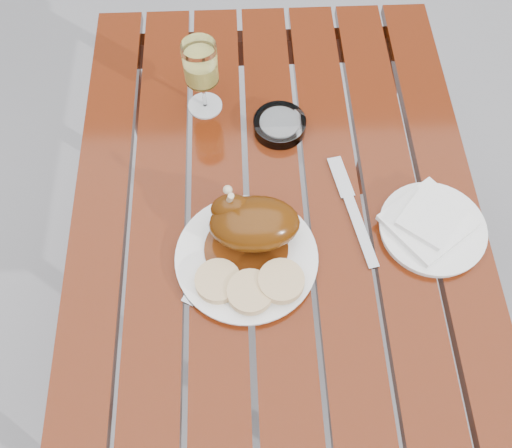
{
  "coord_description": "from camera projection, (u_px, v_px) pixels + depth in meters",
  "views": [
    {
      "loc": [
        -0.06,
        -0.54,
        1.71
      ],
      "look_at": [
        -0.04,
        -0.02,
        0.78
      ],
      "focal_mm": 40.0,
      "sensor_mm": 36.0,
      "label": 1
    }
  ],
  "objects": [
    {
      "name": "napkin",
      "position": [
        428.0,
        221.0,
        1.08
      ],
      "size": [
        0.19,
        0.19,
        0.01
      ],
      "primitive_type": "cube",
      "rotation": [
        0.0,
        0.0,
        0.62
      ],
      "color": "white",
      "rests_on": "side_plate"
    },
    {
      "name": "side_plate",
      "position": [
        432.0,
        229.0,
        1.08
      ],
      "size": [
        0.21,
        0.21,
        0.02
      ],
      "primitive_type": "cylinder",
      "rotation": [
        0.0,
        0.0,
        0.02
      ],
      "color": "white",
      "rests_on": "table"
    },
    {
      "name": "table",
      "position": [
        273.0,
        294.0,
        1.43
      ],
      "size": [
        0.8,
        1.2,
        0.75
      ],
      "primitive_type": "cube",
      "color": "#621E0B",
      "rests_on": "ground"
    },
    {
      "name": "ashtray",
      "position": [
        280.0,
        125.0,
        1.2
      ],
      "size": [
        0.14,
        0.14,
        0.03
      ],
      "primitive_type": "cylinder",
      "rotation": [
        0.0,
        0.0,
        -0.31
      ],
      "color": "#B2B7BC",
      "rests_on": "table"
    },
    {
      "name": "knife",
      "position": [
        356.0,
        218.0,
        1.1
      ],
      "size": [
        0.06,
        0.22,
        0.01
      ],
      "primitive_type": "cube",
      "rotation": [
        0.0,
        0.0,
        0.19
      ],
      "color": "gray",
      "rests_on": "table"
    },
    {
      "name": "fork",
      "position": [
        215.0,
        258.0,
        1.06
      ],
      "size": [
        0.12,
        0.19,
        0.01
      ],
      "primitive_type": "cube",
      "rotation": [
        0.0,
        0.0,
        -0.5
      ],
      "color": "gray",
      "rests_on": "table"
    },
    {
      "name": "ground",
      "position": [
        269.0,
        341.0,
        1.76
      ],
      "size": [
        60.0,
        60.0,
        0.0
      ],
      "primitive_type": "plane",
      "color": "slate",
      "rests_on": "ground"
    },
    {
      "name": "wine_glass",
      "position": [
        202.0,
        78.0,
        1.17
      ],
      "size": [
        0.1,
        0.1,
        0.17
      ],
      "primitive_type": "cylinder",
      "rotation": [
        0.0,
        0.0,
        0.37
      ],
      "color": "#F4ED6F",
      "rests_on": "table"
    },
    {
      "name": "bread_dumplings",
      "position": [
        250.0,
        285.0,
        1.0
      ],
      "size": [
        0.19,
        0.11,
        0.03
      ],
      "color": "#E1BC89",
      "rests_on": "dinner_plate"
    },
    {
      "name": "roast_duck",
      "position": [
        251.0,
        223.0,
        1.03
      ],
      "size": [
        0.18,
        0.16,
        0.12
      ],
      "color": "#4F2009",
      "rests_on": "dinner_plate"
    },
    {
      "name": "dinner_plate",
      "position": [
        247.0,
        258.0,
        1.05
      ],
      "size": [
        0.34,
        0.34,
        0.02
      ],
      "primitive_type": "cylinder",
      "rotation": [
        0.0,
        0.0,
        -0.35
      ],
      "color": "white",
      "rests_on": "table"
    }
  ]
}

